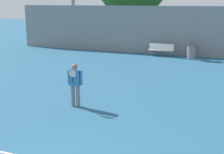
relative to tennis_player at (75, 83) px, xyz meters
The scene contains 4 objects.
tennis_player is the anchor object (origin of this frame).
bench_courtside_near 11.53m from the tennis_player, 87.77° to the left, with size 1.69×0.40×0.85m.
trash_bin 11.82m from the tennis_player, 77.82° to the left, with size 0.63×0.63×0.84m.
back_fence 12.39m from the tennis_player, 81.35° to the left, with size 26.02×0.06×3.37m.
Camera 1 is at (3.31, -4.18, 3.71)m, focal length 50.00 mm.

